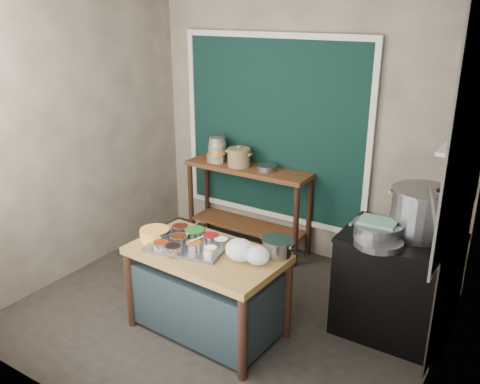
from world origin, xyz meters
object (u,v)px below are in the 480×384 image
Objects in this scene: prep_table at (207,292)px; saucepan at (277,247)px; yellow_basin at (155,234)px; back_counter at (248,207)px; condiment_tray at (189,245)px; stove_block at (396,286)px; ceramic_crock at (239,158)px; stock_pot at (421,212)px; utensil_cup at (220,158)px; steamer at (377,230)px.

prep_table is 0.72m from saucepan.
saucepan reaches higher than yellow_basin.
condiment_tray is at bearing -75.62° from back_counter.
ceramic_crock is at bearing 160.75° from stove_block.
saucepan is at bearing -142.32° from stock_pot.
saucepan reaches higher than stove_block.
yellow_basin is at bearing -155.25° from saucepan.
condiment_tray is at bearing -151.33° from saucepan.
stock_pot is at bearing -14.59° from utensil_cup.
prep_table is 2.51× the size of stock_pot.
prep_table is 0.43m from condiment_tray.
utensil_cup reaches higher than steamer.
stock_pot is at bearing -15.88° from ceramic_crock.
condiment_tray is at bearing 8.21° from yellow_basin.
steamer is at bearing -137.70° from stock_pot.
prep_table is at bearing -66.32° from ceramic_crock.
condiment_tray is 0.73m from saucepan.
prep_table is 1.47m from steamer.
utensil_cup is at bearing 162.44° from stove_block.
condiment_tray is 1.77m from utensil_cup.
saucepan is at bearing -144.41° from steamer.
utensil_cup is 0.34× the size of stock_pot.
ceramic_crock reaches higher than condiment_tray.
condiment_tray is 2.49× the size of saucepan.
stock_pot is (2.10, -0.60, 0.04)m from ceramic_crock.
utensil_cup is (-1.45, 1.31, 0.18)m from saucepan.
yellow_basin reaches higher than condiment_tray.
prep_table is 4.97× the size of yellow_basin.
back_counter is at bearing 17.83° from ceramic_crock.
back_counter is at bearing 153.40° from steamer.
stove_block is 2.29× the size of steamer.
yellow_basin is 0.64× the size of steamer.
stove_block is 5.37× the size of utensil_cup.
prep_table is at bearing 3.20° from condiment_tray.
saucepan is 1.77m from ceramic_crock.
condiment_tray is 2.50× the size of yellow_basin.
back_counter is 2.18m from stock_pot.
steamer is (1.83, -0.84, -0.10)m from ceramic_crock.
saucepan is 1.51× the size of utensil_cup.
back_counter is 5.76× the size of yellow_basin.
saucepan is at bearing -50.58° from back_counter.
utensil_cup is 0.63× the size of ceramic_crock.
condiment_tray is 1.26× the size of stock_pot.
steamer is (0.64, 0.46, 0.12)m from saucepan.
condiment_tray is at bearing -173.72° from prep_table.
back_counter is 1.67m from condiment_tray.
back_counter is 1.99m from steamer.
utensil_cup is (-0.45, 1.62, 0.20)m from yellow_basin.
utensil_cup is (-0.94, 1.57, 0.63)m from prep_table.
utensil_cup is at bearing -177.83° from back_counter.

